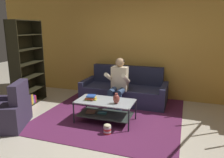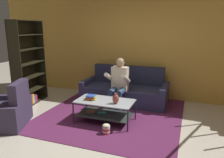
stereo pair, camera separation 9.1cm
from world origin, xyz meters
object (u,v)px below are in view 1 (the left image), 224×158
at_px(couch, 124,91).
at_px(armchair, 6,113).
at_px(bookshelf, 26,70).
at_px(coffee_table, 105,108).
at_px(book_stack, 91,98).
at_px(vase, 116,99).
at_px(popcorn_tub, 107,129).
at_px(person_seated_center, 118,82).

relative_size(couch, armchair, 1.94).
bearing_deg(armchair, bookshelf, 112.34).
xyz_separation_m(coffee_table, book_stack, (-0.29, -0.04, 0.20)).
distance_m(bookshelf, armchair, 1.47).
bearing_deg(book_stack, vase, -4.77).
bearing_deg(popcorn_tub, coffee_table, 115.35).
bearing_deg(book_stack, coffee_table, 6.99).
distance_m(bookshelf, popcorn_tub, 2.76).
bearing_deg(armchair, popcorn_tub, 9.79).
distance_m(vase, popcorn_tub, 0.62).
distance_m(armchair, popcorn_tub, 2.02).
distance_m(vase, bookshelf, 2.59).
distance_m(coffee_table, popcorn_tub, 0.59).
xyz_separation_m(coffee_table, popcorn_tub, (0.24, -0.50, -0.21)).
distance_m(couch, armchair, 2.82).
relative_size(couch, person_seated_center, 1.79).
bearing_deg(popcorn_tub, bookshelf, 160.22).
distance_m(coffee_table, book_stack, 0.35).
height_order(armchair, popcorn_tub, armchair).
xyz_separation_m(vase, book_stack, (-0.56, 0.05, -0.05)).
bearing_deg(popcorn_tub, person_seated_center, 98.69).
height_order(vase, armchair, armchair).
relative_size(couch, book_stack, 8.49).
bearing_deg(person_seated_center, armchair, -137.18).
distance_m(couch, popcorn_tub, 1.87).
height_order(couch, vase, couch).
bearing_deg(book_stack, armchair, -151.02).
relative_size(vase, popcorn_tub, 1.09).
xyz_separation_m(person_seated_center, book_stack, (-0.33, -0.84, -0.16)).
bearing_deg(armchair, couch, 50.86).
bearing_deg(bookshelf, person_seated_center, 10.23).
xyz_separation_m(coffee_table, bookshelf, (-2.25, 0.40, 0.58)).
height_order(couch, armchair, couch).
height_order(vase, popcorn_tub, vase).
height_order(vase, bookshelf, bookshelf).
bearing_deg(couch, coffee_table, -91.56).
relative_size(coffee_table, popcorn_tub, 6.15).
bearing_deg(couch, bookshelf, -157.44).
bearing_deg(coffee_table, armchair, -154.25).
xyz_separation_m(person_seated_center, popcorn_tub, (0.20, -1.31, -0.56)).
distance_m(coffee_table, bookshelf, 2.36).
distance_m(book_stack, armchair, 1.68).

